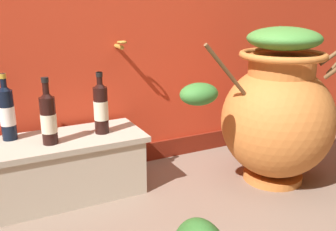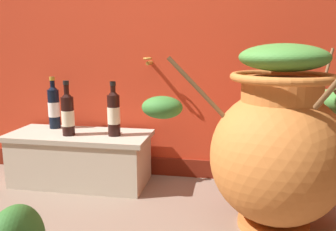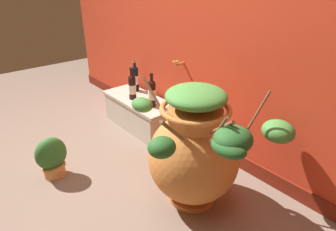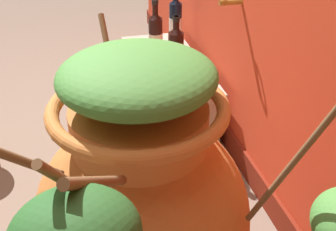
{
  "view_description": "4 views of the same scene",
  "coord_description": "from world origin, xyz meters",
  "px_view_note": "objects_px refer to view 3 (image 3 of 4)",
  "views": [
    {
      "loc": [
        -0.89,
        -1.04,
        1.01
      ],
      "look_at": [
        -0.0,
        0.71,
        0.42
      ],
      "focal_mm": 41.07,
      "sensor_mm": 36.0,
      "label": 1
    },
    {
      "loc": [
        0.37,
        -1.1,
        0.87
      ],
      "look_at": [
        0.02,
        0.79,
        0.48
      ],
      "focal_mm": 37.1,
      "sensor_mm": 36.0,
      "label": 2
    },
    {
      "loc": [
        1.75,
        -0.69,
        1.51
      ],
      "look_at": [
        0.08,
        0.73,
        0.42
      ],
      "focal_mm": 30.89,
      "sensor_mm": 36.0,
      "label": 3
    },
    {
      "loc": [
        1.49,
        0.38,
        1.25
      ],
      "look_at": [
        0.05,
        0.73,
        0.35
      ],
      "focal_mm": 44.34,
      "sensor_mm": 36.0,
      "label": 4
    }
  ],
  "objects_px": {
    "wine_bottle_right": "(152,92)",
    "terracotta_urn": "(195,150)",
    "wine_bottle_left": "(135,78)",
    "wine_bottle_middle": "(132,86)",
    "potted_shrub": "(52,157)"
  },
  "relations": [
    {
      "from": "wine_bottle_middle",
      "to": "wine_bottle_right",
      "type": "bearing_deg",
      "value": 8.18
    },
    {
      "from": "wine_bottle_middle",
      "to": "wine_bottle_right",
      "type": "relative_size",
      "value": 1.01
    },
    {
      "from": "wine_bottle_left",
      "to": "potted_shrub",
      "type": "distance_m",
      "value": 1.26
    },
    {
      "from": "wine_bottle_right",
      "to": "potted_shrub",
      "type": "distance_m",
      "value": 1.06
    },
    {
      "from": "wine_bottle_middle",
      "to": "potted_shrub",
      "type": "relative_size",
      "value": 0.95
    },
    {
      "from": "wine_bottle_left",
      "to": "wine_bottle_middle",
      "type": "distance_m",
      "value": 0.23
    },
    {
      "from": "wine_bottle_middle",
      "to": "wine_bottle_right",
      "type": "distance_m",
      "value": 0.28
    },
    {
      "from": "wine_bottle_left",
      "to": "wine_bottle_right",
      "type": "bearing_deg",
      "value": -14.43
    },
    {
      "from": "wine_bottle_middle",
      "to": "wine_bottle_right",
      "type": "height_order",
      "value": "wine_bottle_middle"
    },
    {
      "from": "terracotta_urn",
      "to": "potted_shrub",
      "type": "xyz_separation_m",
      "value": [
        -0.93,
        -0.68,
        -0.25
      ]
    },
    {
      "from": "terracotta_urn",
      "to": "wine_bottle_left",
      "type": "distance_m",
      "value": 1.45
    },
    {
      "from": "wine_bottle_left",
      "to": "wine_bottle_middle",
      "type": "bearing_deg",
      "value": -42.0
    },
    {
      "from": "terracotta_urn",
      "to": "wine_bottle_middle",
      "type": "xyz_separation_m",
      "value": [
        -1.21,
        0.3,
        0.04
      ]
    },
    {
      "from": "wine_bottle_right",
      "to": "terracotta_urn",
      "type": "bearing_deg",
      "value": -20.11
    },
    {
      "from": "terracotta_urn",
      "to": "potted_shrub",
      "type": "bearing_deg",
      "value": -143.87
    }
  ]
}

